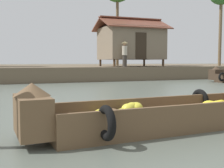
% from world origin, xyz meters
% --- Properties ---
extents(ground_plane, '(300.00, 300.00, 0.00)m').
position_xyz_m(ground_plane, '(0.00, 10.00, 0.00)').
color(ground_plane, '#596056').
extents(riverbank_strip, '(160.00, 20.00, 0.88)m').
position_xyz_m(riverbank_strip, '(0.00, 27.68, 0.44)').
color(riverbank_strip, brown).
rests_on(riverbank_strip, ground).
extents(banana_boat, '(5.27, 2.02, 0.91)m').
position_xyz_m(banana_boat, '(1.30, 5.73, 0.30)').
color(banana_boat, brown).
rests_on(banana_boat, ground).
extents(stilt_house_mid_left, '(4.80, 3.84, 3.51)m').
position_xyz_m(stilt_house_mid_left, '(7.28, 20.46, 2.59)').
color(stilt_house_mid_left, '#4C3826').
rests_on(stilt_house_mid_left, riverbank_strip).
extents(vendor_person, '(0.44, 0.44, 1.66)m').
position_xyz_m(vendor_person, '(5.93, 18.43, 1.81)').
color(vendor_person, '#332D28').
rests_on(vendor_person, riverbank_strip).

